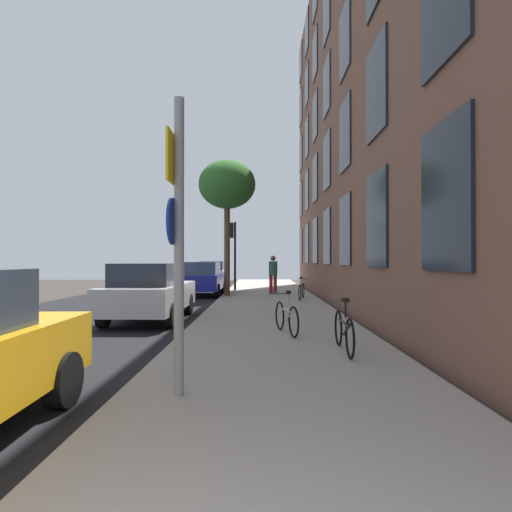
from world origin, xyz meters
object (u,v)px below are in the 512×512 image
Objects in this scene: bicycle_1 at (286,317)px; pedestrian_0 at (273,272)px; traffic_light at (233,243)px; tree_near at (227,186)px; car_1 at (150,291)px; sign_post at (177,229)px; bicycle_2 at (301,290)px; car_2 at (202,278)px; car_3 at (213,273)px; bicycle_0 at (344,331)px.

pedestrian_0 is (0.05, 10.67, 0.66)m from bicycle_1.
tree_near is at bearing -91.24° from traffic_light.
tree_near is 1.45× the size of car_1.
bicycle_2 is (2.69, 12.15, -1.61)m from sign_post.
bicycle_1 is 11.52m from car_2.
traffic_light reaches higher than sign_post.
car_1 is at bearing -132.04° from bicycle_2.
tree_near is 1.52× the size of car_2.
car_3 is at bearing 101.00° from bicycle_1.
pedestrian_0 is 0.43× the size of car_1.
car_2 reaches higher than bicycle_0.
car_1 is (-1.61, -7.21, -4.25)m from tree_near.
bicycle_2 is at bearing -68.11° from pedestrian_0.
car_3 is at bearing 95.34° from sign_post.
car_3 reaches higher than bicycle_2.
sign_post is 0.98× the size of traffic_light.
tree_near is at bearing 101.79° from bicycle_1.
traffic_light is (-0.43, 17.25, 0.51)m from sign_post.
tree_near is 4.58m from car_2.
car_3 is (-1.77, 6.24, -1.76)m from traffic_light.
car_3 is at bearing 105.80° from traffic_light.
bicycle_1 is at bearing -73.12° from car_2.
traffic_light is 2.27× the size of bicycle_2.
tree_near reaches higher than bicycle_0.
sign_post reaches higher than pedestrian_0.
sign_post is at bearing -102.47° from bicycle_2.
car_1 reaches higher than bicycle_2.
bicycle_1 is at bearing -97.96° from bicycle_2.
pedestrian_0 is 9.48m from car_3.
car_1 is 8.34m from car_2.
sign_post is at bearing -72.84° from car_1.
tree_near is 10.50m from car_3.
traffic_light is 6.72m from car_3.
bicycle_0 is 0.41× the size of car_1.
sign_post is 15.32m from car_2.
car_3 is (-1.70, 9.45, -4.25)m from tree_near.
pedestrian_0 is at bearing 111.89° from bicycle_2.
sign_post is 0.58× the size of tree_near.
traffic_light is at bearing 57.12° from car_2.
tree_near is at bearing 149.24° from bicycle_2.
sign_post reaches higher than car_2.
sign_post is 7.26m from car_1.
traffic_light is 0.59× the size of tree_near.
traffic_light is 15.33m from bicycle_0.
car_3 is at bearing 113.69° from pedestrian_0.
bicycle_0 is 9.80m from bicycle_2.
bicycle_0 is at bearing 43.73° from sign_post.
car_1 is 0.99× the size of car_3.
traffic_light is at bearing 88.76° from tree_near.
sign_post reaches higher than bicycle_1.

